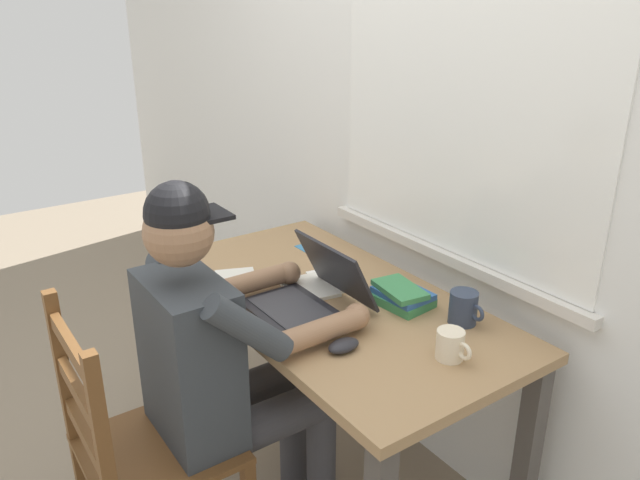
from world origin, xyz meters
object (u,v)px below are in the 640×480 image
Objects in this scene: coffee_mug_white at (451,345)px; coffee_mug_dark at (464,308)px; computer_mouse at (344,346)px; wooden_chair at (140,454)px; desk at (330,324)px; seated_person at (224,356)px; book_stack_main at (402,295)px; landscape_photo_print at (312,249)px; laptop at (311,295)px.

coffee_mug_dark is at bearing 123.86° from coffee_mug_white.
wooden_chair is at bearing -115.81° from computer_mouse.
coffee_mug_dark is at bearing 31.10° from desk.
seated_person reaches higher than book_stack_main.
wooden_chair reaches higher than landscape_photo_print.
computer_mouse reaches higher than desk.
wooden_chair is 1.05m from coffee_mug_dark.
computer_mouse is at bearing -69.71° from book_stack_main.
wooden_chair is at bearing -109.97° from coffee_mug_dark.
coffee_mug_dark is at bearing 19.65° from book_stack_main.
coffee_mug_white reaches higher than desk.
wooden_chair is 2.87× the size of laptop.
seated_person is 0.34m from laptop.
book_stack_main is (0.14, 0.26, -0.02)m from laptop.
coffee_mug_white is 0.90m from landscape_photo_print.
book_stack_main reaches higher than desk.
desk is at bearing 93.51° from wooden_chair.
coffee_mug_dark reaches higher than book_stack_main.
desk is at bearing 110.09° from laptop.
coffee_mug_dark is at bearing 70.03° from wooden_chair.
wooden_chair is at bearing -99.06° from book_stack_main.
coffee_mug_dark is (-0.12, 0.18, 0.01)m from coffee_mug_white.
coffee_mug_dark is 0.96× the size of landscape_photo_print.
coffee_mug_white is at bearing 5.75° from desk.
computer_mouse is at bearing -28.13° from landscape_photo_print.
coffee_mug_white is at bearing -9.37° from landscape_photo_print.
wooden_chair is 0.67m from computer_mouse.
wooden_chair is (0.00, -0.28, -0.23)m from seated_person.
landscape_photo_print is at bearing 124.86° from seated_person.
laptop is 0.51m from landscape_photo_print.
wooden_chair is (0.04, -0.70, -0.18)m from desk.
coffee_mug_dark reaches higher than desk.
seated_person reaches higher than computer_mouse.
wooden_chair is at bearing -90.00° from seated_person.
seated_person is at bearing -103.31° from book_stack_main.
wooden_chair reaches higher than coffee_mug_dark.
coffee_mug_white is 0.34m from book_stack_main.
computer_mouse is 0.41m from coffee_mug_dark.
book_stack_main is at bearing 161.52° from coffee_mug_white.
desk is 0.53m from coffee_mug_white.
seated_person is 0.37m from computer_mouse.
coffee_mug_white is 0.93× the size of coffee_mug_dark.
book_stack_main is (-0.12, 0.33, 0.02)m from computer_mouse.
coffee_mug_white reaches higher than book_stack_main.
seated_person reaches higher than desk.
wooden_chair is 0.93m from book_stack_main.
desk is at bearing -138.69° from book_stack_main.
wooden_chair reaches higher than desk.
laptop reaches higher than computer_mouse.
book_stack_main is at bearing 61.59° from laptop.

